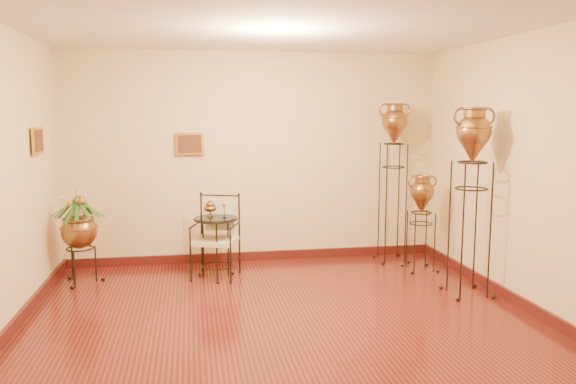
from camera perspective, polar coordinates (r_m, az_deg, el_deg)
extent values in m
plane|color=maroon|center=(5.42, -0.26, -13.59)|extent=(5.00, 5.00, 0.00)
cube|color=#4A1411|center=(7.74, -3.34, -6.49)|extent=(5.00, 0.04, 0.12)
cube|color=#4A1411|center=(5.58, -27.03, -13.18)|extent=(0.04, 5.00, 0.12)
cube|color=#4A1411|center=(6.28, 23.08, -10.59)|extent=(0.04, 5.00, 0.12)
cube|color=#C58C3A|center=(7.44, -9.96, 4.84)|extent=(0.36, 0.03, 0.29)
cube|color=#C58C3A|center=(6.63, -24.09, 4.77)|extent=(0.03, 0.36, 0.29)
cube|color=#F7EDBB|center=(6.89, -7.38, -4.94)|extent=(0.61, 0.58, 0.06)
cube|color=#F7EDBB|center=(6.83, -7.42, -2.60)|extent=(0.36, 0.15, 0.39)
cylinder|color=black|center=(6.81, -7.36, -2.66)|extent=(0.52, 0.52, 0.02)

